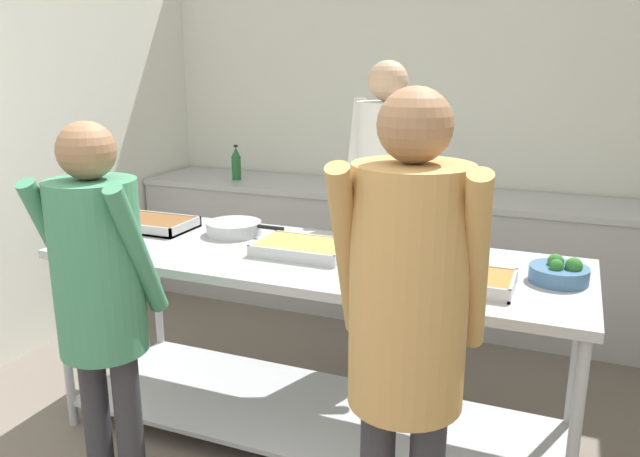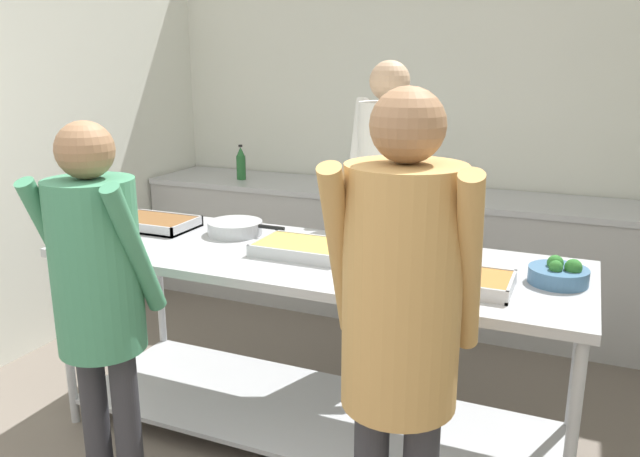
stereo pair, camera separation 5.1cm
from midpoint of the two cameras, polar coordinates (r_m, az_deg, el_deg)
name	(u,v)px [view 1 (the left image)]	position (r m, az deg, el deg)	size (l,w,h in m)	color
wall_rear	(413,126)	(4.72, 8.19, 9.27)	(4.03, 0.06, 2.65)	silver
wall_left	(4,143)	(4.15, -27.21, 6.99)	(0.06, 3.87, 2.65)	silver
back_counter	(396,252)	(4.54, 6.64, -2.12)	(3.87, 0.65, 0.91)	#A8A8A8
serving_counter	(312,316)	(2.95, -1.24, -8.05)	(2.43, 0.84, 0.93)	#ADAFB5
serving_tray_vegetables	(153,224)	(3.41, -15.47, 0.40)	(0.42, 0.28, 0.05)	#ADAFB5
sauce_pan	(234,227)	(3.20, -8.29, 0.09)	(0.42, 0.28, 0.07)	#ADAFB5
serving_tray_roast	(303,248)	(2.86, -2.08, -1.83)	(0.43, 0.29, 0.05)	#ADAFB5
plate_stack	(385,256)	(2.79, 5.47, -2.48)	(0.25, 0.25, 0.04)	white
serving_tray_greens	(460,280)	(2.51, 12.12, -4.59)	(0.41, 0.27, 0.05)	#ADAFB5
broccoli_bowl	(559,273)	(2.66, 20.54, -3.79)	(0.23, 0.23, 0.11)	#3D668C
guest_serving_left	(408,314)	(1.86, 7.23, -7.78)	(0.47, 0.37, 1.73)	#2D2D33
guest_serving_right	(99,284)	(2.49, -20.08, -4.78)	(0.45, 0.34, 1.59)	#2D2D33
cook_behind_counter	(385,188)	(3.37, 5.52, 3.70)	(0.45, 0.39, 1.80)	#2D2D33
water_bottle	(236,164)	(4.83, -7.97, 5.87)	(0.07, 0.07, 0.27)	#23602D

